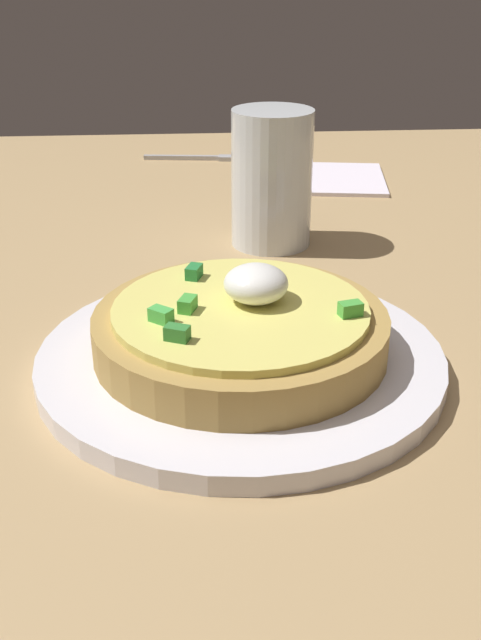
% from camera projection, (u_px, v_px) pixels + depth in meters
% --- Properties ---
extents(dining_table, '(1.15, 0.78, 0.02)m').
position_uv_depth(dining_table, '(339.00, 334.00, 0.52)').
color(dining_table, tan).
rests_on(dining_table, ground).
extents(plate, '(0.24, 0.24, 0.01)m').
position_uv_depth(plate, '(240.00, 359.00, 0.46)').
color(plate, white).
rests_on(plate, dining_table).
extents(pizza, '(0.17, 0.17, 0.05)m').
position_uv_depth(pizza, '(241.00, 327.00, 0.45)').
color(pizza, '#AD8946').
rests_on(pizza, plate).
extents(cup_near, '(0.07, 0.07, 0.11)m').
position_uv_depth(cup_near, '(272.00, 186.00, 0.63)').
color(cup_near, silver).
rests_on(cup_near, dining_table).
extents(fork, '(0.02, 0.12, 0.00)m').
position_uv_depth(fork, '(202.00, 158.00, 0.90)').
color(fork, '#B7B7BC').
rests_on(fork, dining_table).
extents(napkin, '(0.14, 0.14, 0.00)m').
position_uv_depth(napkin, '(328.00, 178.00, 0.82)').
color(napkin, white).
rests_on(napkin, dining_table).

